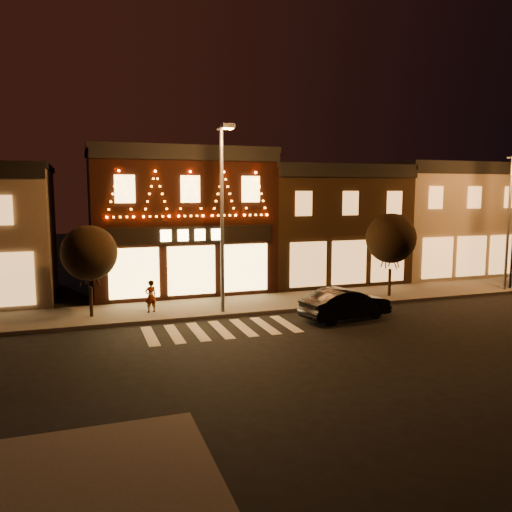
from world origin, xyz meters
TOP-DOWN VIEW (x-y plane):
  - ground at (0.00, 0.00)m, footprint 120.00×120.00m
  - sidewalk_far at (2.00, 8.00)m, footprint 44.00×4.00m
  - building_pulp at (0.00, 13.98)m, footprint 10.20×8.34m
  - building_right_a at (9.50, 13.99)m, footprint 9.20×8.28m
  - building_right_b at (18.50, 13.99)m, footprint 9.20×8.28m
  - streetlamp_mid at (0.77, 6.34)m, footprint 0.57×1.99m
  - streetlamp_right at (17.96, 6.38)m, footprint 0.74×1.77m
  - tree_left at (-5.18, 7.63)m, footprint 2.52×2.52m
  - tree_right at (10.50, 7.21)m, footprint 2.72×2.72m
  - dark_sedan at (5.93, 3.91)m, footprint 4.58×2.30m
  - pedestrian at (-2.48, 7.57)m, footprint 0.65×0.52m

SIDE VIEW (x-z plane):
  - ground at x=0.00m, z-range 0.00..0.00m
  - sidewalk_far at x=2.00m, z-range 0.00..0.15m
  - dark_sedan at x=5.93m, z-range 0.00..1.44m
  - pedestrian at x=-2.48m, z-range 0.15..1.70m
  - tree_left at x=-5.18m, z-range 0.99..5.20m
  - tree_right at x=10.50m, z-range 1.06..5.61m
  - building_right_a at x=9.50m, z-range 0.01..7.51m
  - building_right_b at x=18.50m, z-range 0.01..7.81m
  - building_pulp at x=0.00m, z-range 0.01..8.31m
  - streetlamp_right at x=17.96m, z-range 0.82..8.57m
  - streetlamp_mid at x=0.77m, z-range 0.90..9.57m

